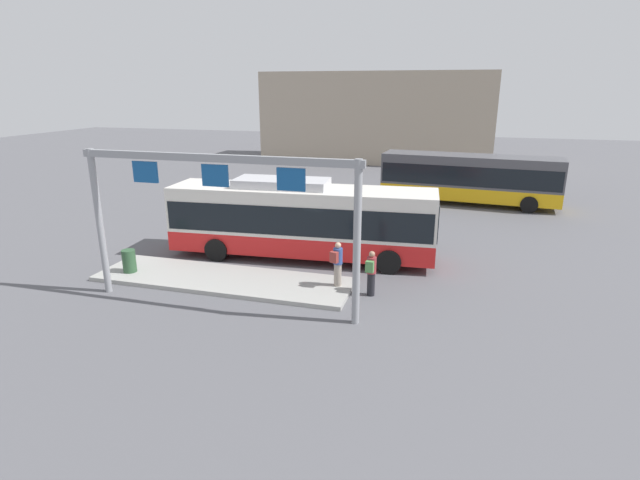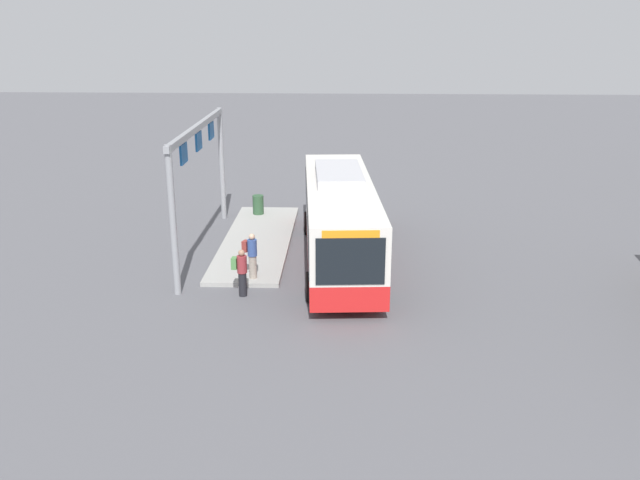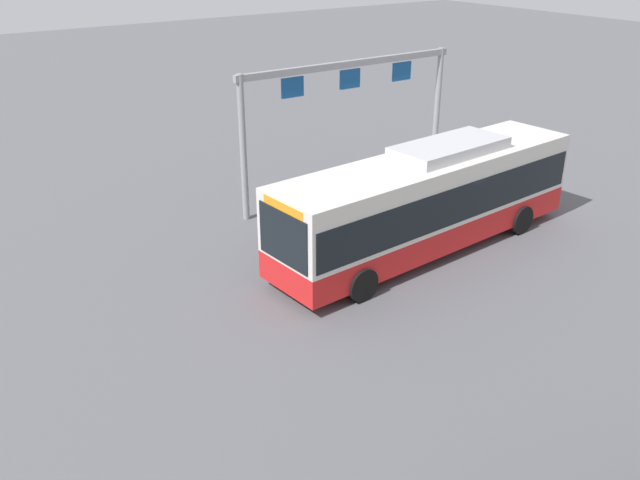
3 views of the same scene
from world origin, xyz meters
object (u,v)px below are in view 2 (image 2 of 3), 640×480
at_px(trash_bin, 258,205).
at_px(person_boarding, 241,271).
at_px(bus_main, 340,216).
at_px(person_waiting_near, 252,254).

bearing_deg(trash_bin, person_boarding, 3.84).
bearing_deg(bus_main, trash_bin, -150.17).
xyz_separation_m(person_waiting_near, trash_bin, (-8.26, -0.82, -0.44)).
distance_m(bus_main, person_boarding, 5.01).
distance_m(person_waiting_near, trash_bin, 8.32).
relative_size(bus_main, person_boarding, 6.90).
height_order(person_waiting_near, trash_bin, person_waiting_near).
xyz_separation_m(person_boarding, trash_bin, (-9.54, -0.64, -0.28)).
distance_m(person_boarding, person_waiting_near, 1.30).
bearing_deg(trash_bin, bus_main, 33.76).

